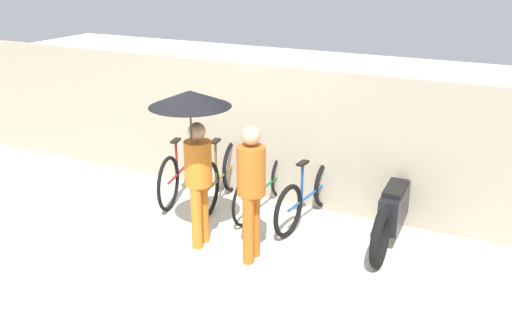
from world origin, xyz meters
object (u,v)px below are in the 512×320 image
Objects in this scene: parked_bicycle_0 at (182,168)px; parked_bicycle_2 at (265,185)px; parked_bicycle_3 at (309,195)px; pedestrian_center at (251,184)px; motorcycle at (394,210)px; parked_bicycle_1 at (221,176)px; pedestrian_leading at (193,129)px.

parked_bicycle_0 is 1.32m from parked_bicycle_2.
parked_bicycle_3 is 1.09× the size of pedestrian_center.
parked_bicycle_3 reaches higher than motorcycle.
pedestrian_center is at bearing -139.29° from parked_bicycle_0.
parked_bicycle_2 reaches higher than motorcycle.
parked_bicycle_0 is 3.10m from motorcycle.
parked_bicycle_2 is at bearing 84.98° from motorcycle.
parked_bicycle_1 is 2.45m from motorcycle.
pedestrian_leading is at bearing 150.83° from parked_bicycle_3.
parked_bicycle_1 reaches higher than parked_bicycle_3.
parked_bicycle_1 is (0.66, -0.01, 0.00)m from parked_bicycle_0.
parked_bicycle_2 is (1.32, 0.06, -0.04)m from parked_bicycle_0.
motorcycle is at bearing -141.60° from pedestrian_center.
parked_bicycle_3 is 0.82× the size of motorcycle.
parked_bicycle_0 is 1.03× the size of parked_bicycle_3.
pedestrian_leading is (-0.90, -1.31, 1.14)m from parked_bicycle_3.
parked_bicycle_3 is at bearing -92.91° from parked_bicycle_2.
parked_bicycle_2 is 1.00× the size of parked_bicycle_3.
pedestrian_center is at bearing -146.45° from parked_bicycle_1.
parked_bicycle_1 is at bearing -52.72° from pedestrian_center.
parked_bicycle_3 is at bearing -97.58° from parked_bicycle_1.
parked_bicycle_1 is at bearing 97.16° from parked_bicycle_2.
parked_bicycle_0 is 0.93× the size of pedestrian_leading.
parked_bicycle_2 is 1.51m from pedestrian_center.
parked_bicycle_1 is 1.75m from pedestrian_leading.
pedestrian_center is (-0.19, -1.27, 0.58)m from parked_bicycle_3.
parked_bicycle_0 is 0.66m from parked_bicycle_1.
pedestrian_center is at bearing -159.34° from parked_bicycle_2.
parked_bicycle_1 is 0.88× the size of pedestrian_leading.
parked_bicycle_3 is 1.13m from motorcycle.
pedestrian_leading is (-0.24, -1.36, 1.14)m from parked_bicycle_2.
parked_bicycle_0 reaches higher than parked_bicycle_2.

